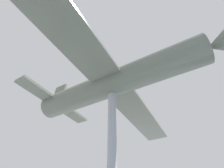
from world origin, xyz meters
The scene contains 2 objects.
support_pylon_central centered at (0.00, 0.00, 3.62)m, with size 0.45×0.45×7.23m.
suspended_airplane centered at (-0.05, 0.15, 8.07)m, with size 19.56×12.73×2.70m.
Camera 1 is at (4.76, 5.29, 1.69)m, focal length 24.00 mm.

